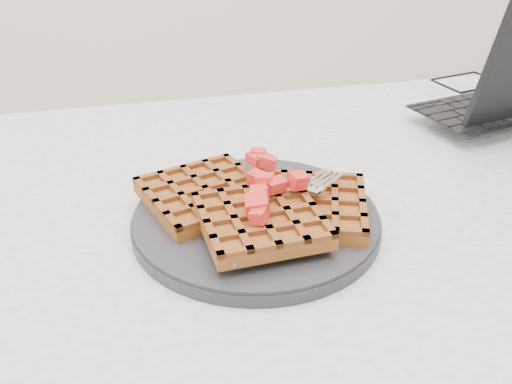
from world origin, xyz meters
TOP-DOWN VIEW (x-y plane):
  - table at (0.00, 0.00)m, footprint 1.20×0.80m
  - plate at (-0.08, 0.02)m, footprint 0.25×0.25m
  - waffles at (-0.08, 0.02)m, footprint 0.24×0.20m
  - strawberry_pile at (-0.08, 0.02)m, footprint 0.15×0.15m
  - fork at (-0.05, -0.01)m, footprint 0.16×0.13m
  - laptop at (0.34, 0.24)m, footprint 0.34×0.28m

SIDE VIEW (x-z plane):
  - table at x=0.00m, z-range 0.26..1.01m
  - plate at x=-0.08m, z-range 0.75..0.77m
  - fork at x=-0.05m, z-range 0.77..0.78m
  - waffles at x=-0.08m, z-range 0.76..0.79m
  - laptop at x=0.34m, z-range 0.68..0.89m
  - strawberry_pile at x=-0.08m, z-range 0.79..0.82m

